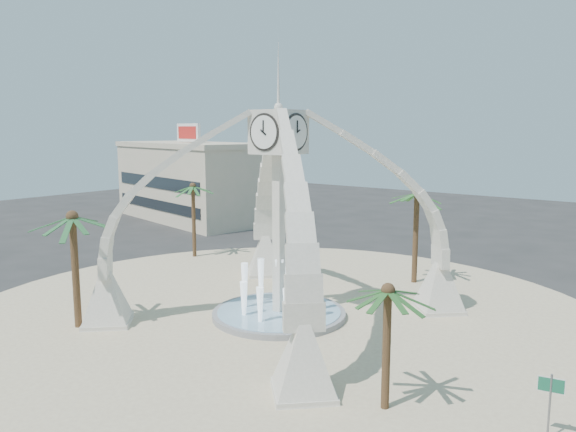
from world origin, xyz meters
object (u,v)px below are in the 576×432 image
Objects in this scene: clock_tower at (279,211)px; street_sign at (551,393)px; palm_north at (417,195)px; palm_east at (388,292)px; palm_west at (193,187)px; fountain at (279,313)px; palm_south at (72,218)px.

clock_tower is 17.41m from street_sign.
palm_north is at bearing 76.11° from clock_tower.
palm_east is at bearing -30.18° from clock_tower.
clock_tower is at bearing 149.82° from palm_east.
palm_north is at bearing 12.34° from palm_west.
palm_east is at bearing -67.87° from palm_north.
palm_south is (-7.94, -8.40, 6.03)m from fountain.
palm_south is (-7.94, -8.40, -0.17)m from clock_tower.
palm_west reaches higher than street_sign.
palm_south reaches higher than fountain.
palm_west is at bearing 152.10° from palm_east.
palm_west is 19.52m from palm_north.
fountain is 13.04m from palm_south.
fountain is at bearing 46.60° from palm_south.
clock_tower is 17.94m from palm_west.
palm_north is 23.27m from palm_south.
fountain is 1.08× the size of palm_north.
palm_north reaches higher than palm_east.
palm_west is at bearing 147.44° from street_sign.
palm_east is 2.22× the size of street_sign.
fountain is 18.88m from palm_west.
palm_north is (-7.39, 18.18, 1.63)m from palm_east.
palm_west is 0.97× the size of palm_south.
palm_south reaches higher than palm_west.
palm_south is 2.84× the size of street_sign.
fountain reaches higher than street_sign.
palm_east is 19.70m from palm_north.
fountain is 16.84m from street_sign.
fountain is at bearing -103.89° from palm_north.
palm_south is (-10.94, -20.54, -0.22)m from palm_north.
street_sign is (13.17, -16.60, -4.72)m from palm_north.
palm_west is 2.75× the size of street_sign.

